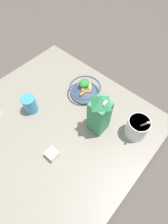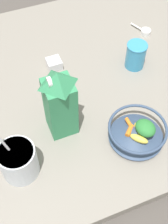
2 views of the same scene
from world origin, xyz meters
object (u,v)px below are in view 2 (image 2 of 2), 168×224
Objects in this scene: milk_carton at (60,103)px; yogurt_tub at (18,160)px; spice_jar at (54,64)px; fruit_bowl at (138,132)px; drinking_cup at (136,55)px.

milk_carton is 1.28× the size of yogurt_tub.
yogurt_tub reaches higher than spice_jar.
yogurt_tub is at bearing -94.40° from fruit_bowl.
yogurt_tub is at bearing -58.54° from milk_carton.
drinking_cup is (-0.33, 0.16, 0.02)m from fruit_bowl.
milk_carton is at bearing -65.00° from drinking_cup.
drinking_cup is 0.34m from spice_jar.
fruit_bowl is 0.92× the size of yogurt_tub.
milk_carton is 0.23m from yogurt_tub.
yogurt_tub is 3.84× the size of spice_jar.
yogurt_tub is at bearing -31.82° from spice_jar.
drinking_cup is (-0.18, 0.39, -0.08)m from milk_carton.
milk_carton is (-0.14, -0.23, 0.10)m from fruit_bowl.
milk_carton reaches higher than spice_jar.
fruit_bowl is 0.47m from spice_jar.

